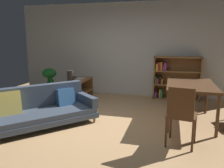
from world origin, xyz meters
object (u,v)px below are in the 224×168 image
at_px(media_console, 77,92).
at_px(potted_floor_plant, 50,81).
at_px(dining_chair_near, 181,113).
at_px(open_laptop, 77,78).
at_px(fabric_couch, 40,109).
at_px(desk_speaker, 70,76).
at_px(dining_table, 191,87).
at_px(bookshelf, 174,78).

relative_size(media_console, potted_floor_plant, 1.47).
bearing_deg(dining_chair_near, open_laptop, 140.29).
bearing_deg(fabric_couch, open_laptop, 90.76).
xyz_separation_m(media_console, open_laptop, (-0.07, 0.21, 0.33)).
height_order(media_console, desk_speaker, desk_speaker).
relative_size(dining_table, bookshelf, 1.15).
bearing_deg(bookshelf, dining_table, -80.34).
distance_m(open_laptop, dining_chair_near, 3.43).
relative_size(fabric_couch, potted_floor_plant, 2.44).
bearing_deg(potted_floor_plant, open_laptop, -0.57).
height_order(fabric_couch, desk_speaker, desk_speaker).
relative_size(desk_speaker, dining_chair_near, 0.30).
height_order(media_console, potted_floor_plant, potted_floor_plant).
relative_size(dining_chair_near, bookshelf, 0.76).
xyz_separation_m(open_laptop, bookshelf, (2.53, 0.84, -0.03)).
height_order(media_console, dining_chair_near, dining_chair_near).
height_order(fabric_couch, bookshelf, bookshelf).
relative_size(potted_floor_plant, dining_table, 0.59).
height_order(desk_speaker, potted_floor_plant, desk_speaker).
relative_size(potted_floor_plant, bookshelf, 0.68).
relative_size(desk_speaker, potted_floor_plant, 0.34).
xyz_separation_m(potted_floor_plant, dining_chair_near, (3.48, -2.20, 0.04)).
bearing_deg(media_console, dining_table, -16.13).
bearing_deg(potted_floor_plant, media_console, -13.31).
bearing_deg(desk_speaker, potted_floor_plant, 150.33).
bearing_deg(potted_floor_plant, fabric_couch, -65.66).
height_order(dining_table, bookshelf, bookshelf).
distance_m(media_console, open_laptop, 0.39).
bearing_deg(open_laptop, bookshelf, 18.30).
height_order(desk_speaker, dining_table, desk_speaker).
bearing_deg(media_console, fabric_couch, -91.64).
bearing_deg(dining_table, desk_speaker, 169.47).
bearing_deg(potted_floor_plant, dining_table, -15.43).
xyz_separation_m(dining_table, bookshelf, (-0.31, 1.85, -0.13)).
xyz_separation_m(media_console, desk_speaker, (-0.05, -0.28, 0.45)).
height_order(open_laptop, dining_table, dining_table).
height_order(desk_speaker, dining_chair_near, dining_chair_near).
height_order(fabric_couch, dining_chair_near, dining_chair_near).
relative_size(fabric_couch, dining_table, 1.44).
xyz_separation_m(dining_table, dining_chair_near, (-0.21, -1.18, -0.17)).
bearing_deg(potted_floor_plant, bookshelf, 13.80).
bearing_deg(fabric_couch, dining_table, 17.69).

